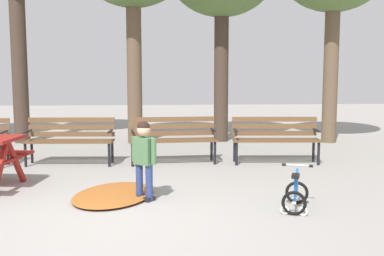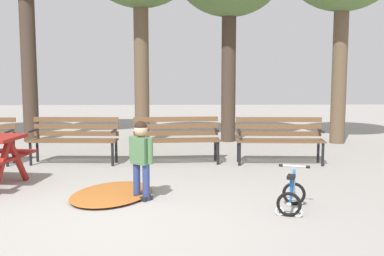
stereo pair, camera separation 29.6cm
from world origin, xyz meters
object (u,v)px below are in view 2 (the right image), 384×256
at_px(park_bench_right, 176,136).
at_px(child_standing, 141,154).
at_px(park_bench_left, 75,136).
at_px(park_bench_far_right, 279,136).
at_px(kids_bicycle, 292,195).

distance_m(park_bench_right, child_standing, 2.60).
bearing_deg(park_bench_left, park_bench_far_right, -1.69).
relative_size(park_bench_right, child_standing, 1.52).
height_order(park_bench_right, park_bench_far_right, same).
height_order(park_bench_far_right, child_standing, child_standing).
height_order(child_standing, kids_bicycle, child_standing).
relative_size(park_bench_right, park_bench_far_right, 1.00).
xyz_separation_m(park_bench_left, park_bench_right, (1.89, -0.01, 0.00)).
bearing_deg(park_bench_right, child_standing, -99.97).
relative_size(child_standing, kids_bicycle, 1.70).
relative_size(park_bench_left, kids_bicycle, 2.58).
bearing_deg(child_standing, kids_bicycle, -16.35).
xyz_separation_m(park_bench_right, child_standing, (-0.45, -2.56, 0.12)).
bearing_deg(child_standing, park_bench_left, 119.23).
xyz_separation_m(park_bench_far_right, child_standing, (-2.36, -2.46, 0.12)).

